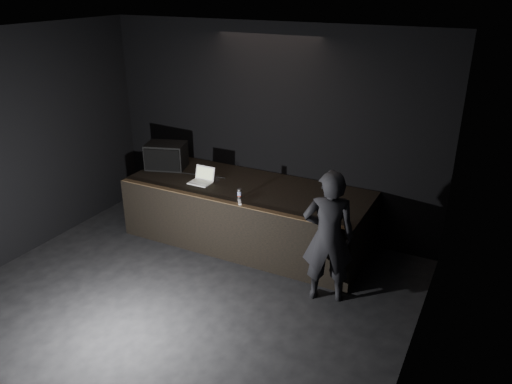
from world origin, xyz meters
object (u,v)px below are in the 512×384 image
object	(u,v)px
stage_riser	(247,214)
laptop	(202,178)
person	(328,237)
stage_monitor	(166,156)
beer_can	(239,194)

from	to	relation	value
stage_riser	laptop	distance (m)	0.95
laptop	person	world-z (taller)	person
laptop	person	distance (m)	2.59
stage_monitor	laptop	bearing A→B (deg)	-35.26
stage_riser	beer_can	world-z (taller)	beer_can
stage_monitor	beer_can	bearing A→B (deg)	-36.25
beer_can	person	world-z (taller)	person
person	beer_can	bearing A→B (deg)	-36.26
stage_monitor	person	world-z (taller)	person
stage_riser	laptop	xyz separation A→B (m)	(-0.74, -0.19, 0.56)
stage_monitor	laptop	xyz separation A→B (m)	(0.93, -0.28, -0.16)
laptop	beer_can	distance (m)	0.92
person	stage_monitor	bearing A→B (deg)	-37.27
laptop	person	size ratio (longest dim) A/B	0.19
laptop	person	bearing A→B (deg)	-16.39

